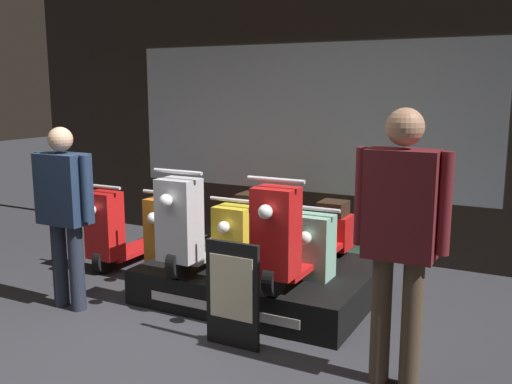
# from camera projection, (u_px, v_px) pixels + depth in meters

# --- Properties ---
(ground_plane) EXTENTS (30.00, 30.00, 0.00)m
(ground_plane) POSITION_uv_depth(u_px,v_px,m) (129.00, 354.00, 4.14)
(ground_plane) COLOR #2D2D33
(shop_wall_back) EXTENTS (8.03, 0.09, 3.20)m
(shop_wall_back) POSITION_uv_depth(u_px,v_px,m) (303.00, 114.00, 6.62)
(shop_wall_back) COLOR #28231E
(shop_wall_back) RESTS_ON ground_plane
(display_platform) EXTENTS (1.99, 1.47, 0.31)m
(display_platform) POSITION_uv_depth(u_px,v_px,m) (262.00, 280.00, 5.25)
(display_platform) COLOR black
(display_platform) RESTS_ON ground_plane
(scooter_display_left) EXTENTS (0.47, 1.69, 0.93)m
(scooter_display_left) POSITION_uv_depth(u_px,v_px,m) (215.00, 225.00, 5.29)
(scooter_display_left) COLOR black
(scooter_display_left) RESTS_ON display_platform
(scooter_display_right) EXTENTS (0.47, 1.69, 0.93)m
(scooter_display_right) POSITION_uv_depth(u_px,v_px,m) (304.00, 236.00, 4.88)
(scooter_display_right) COLOR black
(scooter_display_right) RESTS_ON display_platform
(scooter_backrow_0) EXTENTS (0.47, 1.69, 0.93)m
(scooter_backrow_0) POSITION_uv_depth(u_px,v_px,m) (140.00, 229.00, 6.41)
(scooter_backrow_0) COLOR black
(scooter_backrow_0) RESTS_ON ground_plane
(scooter_backrow_1) EXTENTS (0.47, 1.69, 0.93)m
(scooter_backrow_1) POSITION_uv_depth(u_px,v_px,m) (197.00, 237.00, 6.06)
(scooter_backrow_1) COLOR black
(scooter_backrow_1) RESTS_ON ground_plane
(scooter_backrow_2) EXTENTS (0.47, 1.69, 0.93)m
(scooter_backrow_2) POSITION_uv_depth(u_px,v_px,m) (262.00, 246.00, 5.71)
(scooter_backrow_2) COLOR black
(scooter_backrow_2) RESTS_ON ground_plane
(scooter_backrow_3) EXTENTS (0.47, 1.69, 0.93)m
(scooter_backrow_3) POSITION_uv_depth(u_px,v_px,m) (335.00, 257.00, 5.35)
(scooter_backrow_3) COLOR black
(scooter_backrow_3) RESTS_ON ground_plane
(person_left_browsing) EXTENTS (0.60, 0.25, 1.59)m
(person_left_browsing) POSITION_uv_depth(u_px,v_px,m) (64.00, 204.00, 4.85)
(person_left_browsing) COLOR #232838
(person_left_browsing) RESTS_ON ground_plane
(person_right_browsing) EXTENTS (0.59, 0.24, 1.79)m
(person_right_browsing) POSITION_uv_depth(u_px,v_px,m) (400.00, 225.00, 3.53)
(person_right_browsing) COLOR #473828
(person_right_browsing) RESTS_ON ground_plane
(price_sign_board) EXTENTS (0.43, 0.04, 0.81)m
(price_sign_board) POSITION_uv_depth(u_px,v_px,m) (232.00, 294.00, 4.19)
(price_sign_board) COLOR black
(price_sign_board) RESTS_ON ground_plane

